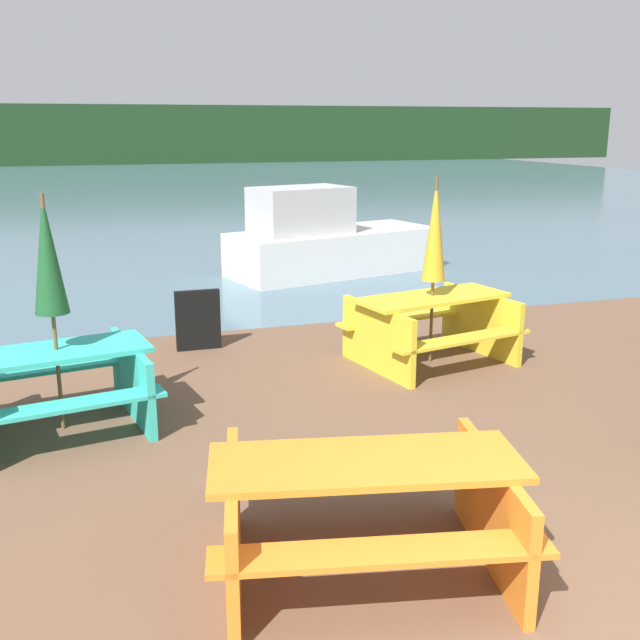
# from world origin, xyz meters

# --- Properties ---
(water) EXTENTS (60.00, 50.00, 0.00)m
(water) POSITION_xyz_m (0.00, 32.26, -0.00)
(water) COLOR slate
(water) RESTS_ON ground_plane
(far_treeline) EXTENTS (80.00, 1.60, 4.00)m
(far_treeline) POSITION_xyz_m (0.00, 52.26, 2.00)
(far_treeline) COLOR #193319
(far_treeline) RESTS_ON water
(picnic_table_orange) EXTENTS (2.14, 1.73, 0.75)m
(picnic_table_orange) POSITION_xyz_m (-0.90, 1.45, 0.47)
(picnic_table_orange) COLOR orange
(picnic_table_orange) RESTS_ON ground_plane
(picnic_table_teal) EXTENTS (1.82, 1.64, 0.76)m
(picnic_table_teal) POSITION_xyz_m (-2.74, 4.40, 0.45)
(picnic_table_teal) COLOR #33B7A8
(picnic_table_teal) RESTS_ON ground_plane
(picnic_table_yellow) EXTENTS (2.03, 1.72, 0.80)m
(picnic_table_yellow) POSITION_xyz_m (1.37, 5.21, 0.47)
(picnic_table_yellow) COLOR yellow
(picnic_table_yellow) RESTS_ON ground_plane
(umbrella_gold) EXTENTS (0.27, 0.27, 2.15)m
(umbrella_gold) POSITION_xyz_m (1.37, 5.21, 1.55)
(umbrella_gold) COLOR brown
(umbrella_gold) RESTS_ON ground_plane
(umbrella_darkgreen) EXTENTS (0.30, 0.30, 2.15)m
(umbrella_darkgreen) POSITION_xyz_m (-2.74, 4.40, 1.61)
(umbrella_darkgreen) COLOR brown
(umbrella_darkgreen) RESTS_ON ground_plane
(boat) EXTENTS (4.15, 2.45, 1.63)m
(boat) POSITION_xyz_m (1.85, 10.68, 0.60)
(boat) COLOR silver
(boat) RESTS_ON water
(signboard) EXTENTS (0.55, 0.08, 0.75)m
(signboard) POSITION_xyz_m (-1.16, 6.53, 0.38)
(signboard) COLOR black
(signboard) RESTS_ON ground_plane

